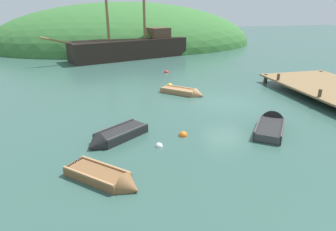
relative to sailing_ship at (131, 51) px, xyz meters
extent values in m
plane|color=#33564C|center=(3.75, -17.30, -0.84)|extent=(120.00, 120.00, 0.00)
cube|color=olive|center=(11.24, -17.30, -0.28)|extent=(5.65, 8.36, 0.12)
cylinder|color=#4F3D27|center=(8.77, -13.47, -0.83)|extent=(0.28, 0.28, 1.22)
cylinder|color=#4F3D27|center=(13.72, -13.47, -0.83)|extent=(0.28, 0.28, 1.22)
cylinder|color=#4F3D27|center=(8.67, -19.39, 0.00)|extent=(0.20, 0.20, 0.45)
cylinder|color=#4F3D27|center=(8.67, -15.21, 0.00)|extent=(0.20, 0.20, 0.45)
ellipsoid|color=#387033|center=(0.63, 11.99, -0.84)|extent=(38.16, 24.73, 12.06)
cube|color=black|center=(-0.14, -0.04, -0.20)|extent=(13.40, 7.12, 2.88)
cube|color=#997A51|center=(-0.14, -0.04, 1.19)|extent=(12.82, 6.71, 0.10)
cylinder|color=olive|center=(-7.47, -2.38, 1.54)|extent=(2.87, 1.09, 0.97)
cube|color=#4C3828|center=(3.33, 1.06, 1.79)|extent=(2.80, 2.89, 1.10)
cube|color=black|center=(-3.04, -20.92, -0.71)|extent=(2.57, 2.26, 0.50)
cone|color=black|center=(-4.27, -21.81, -0.71)|extent=(1.08, 1.17, 0.99)
cube|color=#3B3B3B|center=(-2.10, -20.24, -0.64)|extent=(0.65, 0.83, 0.35)
cube|color=#3B3B3B|center=(-3.38, -21.17, -0.52)|extent=(0.71, 0.88, 0.05)
cube|color=#3B3B3B|center=(-2.69, -20.67, -0.52)|extent=(0.71, 0.88, 0.05)
cube|color=#3B3B3B|center=(-3.32, -20.53, -0.43)|extent=(1.96, 1.45, 0.07)
cube|color=#3B3B3B|center=(-2.75, -21.31, -0.43)|extent=(1.96, 1.45, 0.07)
cube|color=brown|center=(-4.19, -24.10, -0.76)|extent=(2.34, 2.32, 0.41)
cone|color=brown|center=(-3.13, -25.13, -0.76)|extent=(1.07, 1.07, 0.91)
cube|color=#AE7B4F|center=(-4.99, -23.32, -0.69)|extent=(0.69, 0.70, 0.29)
cube|color=#AE7B4F|center=(-3.89, -24.39, -0.61)|extent=(0.74, 0.75, 0.05)
cube|color=#AE7B4F|center=(-4.48, -23.82, -0.61)|extent=(0.74, 0.75, 0.05)
cube|color=#AE7B4F|center=(-4.49, -24.42, -0.52)|extent=(1.70, 1.66, 0.07)
cube|color=#AE7B4F|center=(-3.88, -23.79, -0.52)|extent=(1.70, 1.66, 0.07)
cube|color=black|center=(3.80, -22.10, -0.71)|extent=(2.45, 2.69, 0.49)
cone|color=black|center=(4.75, -20.86, -0.71)|extent=(1.28, 1.19, 1.13)
cube|color=#3B3B3B|center=(3.08, -23.05, -0.64)|extent=(0.92, 0.75, 0.35)
cube|color=#3B3B3B|center=(4.06, -21.75, -0.53)|extent=(0.98, 0.81, 0.05)
cube|color=#3B3B3B|center=(3.54, -22.44, -0.53)|extent=(0.98, 0.81, 0.05)
cube|color=#3B3B3B|center=(4.24, -22.44, -0.44)|extent=(1.54, 1.98, 0.07)
cube|color=#3B3B3B|center=(3.36, -21.76, -0.44)|extent=(1.54, 1.98, 0.07)
cube|color=#9E7047|center=(1.42, -14.71, -0.75)|extent=(2.39, 2.36, 0.41)
cone|color=#9E7047|center=(2.52, -15.78, -0.75)|extent=(1.05, 1.06, 0.87)
cube|color=tan|center=(0.58, -13.89, -0.69)|extent=(0.66, 0.67, 0.29)
cube|color=tan|center=(1.73, -15.01, -0.61)|extent=(0.71, 0.73, 0.05)
cube|color=tan|center=(1.12, -14.41, -0.61)|extent=(0.71, 0.73, 0.05)
cube|color=tan|center=(1.13, -15.01, -0.52)|extent=(1.77, 1.73, 0.07)
cube|color=tan|center=(1.71, -14.41, -0.52)|extent=(1.77, 1.73, 0.07)
sphere|color=orange|center=(-0.26, -21.43, -0.84)|extent=(0.42, 0.42, 0.42)
sphere|color=white|center=(-1.57, -22.22, -0.84)|extent=(0.32, 0.32, 0.32)
sphere|color=yellow|center=(1.32, -12.65, -0.84)|extent=(0.39, 0.39, 0.39)
sphere|color=red|center=(2.11, -8.23, -0.84)|extent=(0.41, 0.41, 0.41)
camera|label=1|loc=(-3.89, -33.27, 4.87)|focal=31.38mm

